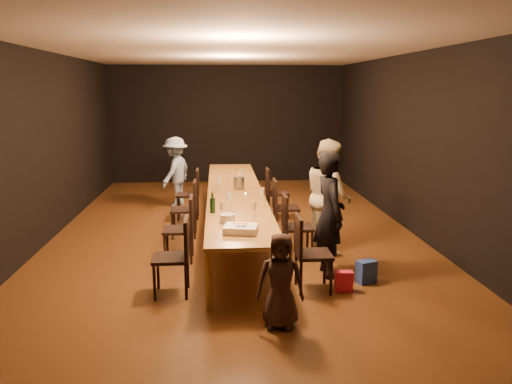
{
  "coord_description": "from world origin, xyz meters",
  "views": [
    {
      "loc": [
        -0.29,
        -8.04,
        2.4
      ],
      "look_at": [
        0.24,
        -1.3,
        1.0
      ],
      "focal_mm": 35.0,
      "sensor_mm": 36.0,
      "label": 1
    }
  ],
  "objects": [
    {
      "name": "ground",
      "position": [
        0.0,
        0.0,
        0.0
      ],
      "size": [
        10.0,
        10.0,
        0.0
      ],
      "primitive_type": "plane",
      "color": "#442611",
      "rests_on": "ground"
    },
    {
      "name": "room_shell",
      "position": [
        0.0,
        0.0,
        2.08
      ],
      "size": [
        6.04,
        10.04,
        3.02
      ],
      "color": "black",
      "rests_on": "ground"
    },
    {
      "name": "table",
      "position": [
        0.0,
        0.0,
        0.7
      ],
      "size": [
        0.9,
        6.0,
        0.75
      ],
      "color": "olive",
      "rests_on": "ground"
    },
    {
      "name": "chair_right_0",
      "position": [
        0.85,
        -2.4,
        0.47
      ],
      "size": [
        0.42,
        0.42,
        0.93
      ],
      "primitive_type": null,
      "rotation": [
        0.0,
        0.0,
        -1.57
      ],
      "color": "black",
      "rests_on": "ground"
    },
    {
      "name": "chair_right_1",
      "position": [
        0.85,
        -1.2,
        0.47
      ],
      "size": [
        0.42,
        0.42,
        0.93
      ],
      "primitive_type": null,
      "rotation": [
        0.0,
        0.0,
        -1.57
      ],
      "color": "black",
      "rests_on": "ground"
    },
    {
      "name": "chair_right_2",
      "position": [
        0.85,
        0.0,
        0.47
      ],
      "size": [
        0.42,
        0.42,
        0.93
      ],
      "primitive_type": null,
      "rotation": [
        0.0,
        0.0,
        -1.57
      ],
      "color": "black",
      "rests_on": "ground"
    },
    {
      "name": "chair_right_3",
      "position": [
        0.85,
        1.2,
        0.47
      ],
      "size": [
        0.42,
        0.42,
        0.93
      ],
      "primitive_type": null,
      "rotation": [
        0.0,
        0.0,
        -1.57
      ],
      "color": "black",
      "rests_on": "ground"
    },
    {
      "name": "chair_left_0",
      "position": [
        -0.85,
        -2.4,
        0.47
      ],
      "size": [
        0.42,
        0.42,
        0.93
      ],
      "primitive_type": null,
      "rotation": [
        0.0,
        0.0,
        1.57
      ],
      "color": "black",
      "rests_on": "ground"
    },
    {
      "name": "chair_left_1",
      "position": [
        -0.85,
        -1.2,
        0.47
      ],
      "size": [
        0.42,
        0.42,
        0.93
      ],
      "primitive_type": null,
      "rotation": [
        0.0,
        0.0,
        1.57
      ],
      "color": "black",
      "rests_on": "ground"
    },
    {
      "name": "chair_left_2",
      "position": [
        -0.85,
        0.0,
        0.47
      ],
      "size": [
        0.42,
        0.42,
        0.93
      ],
      "primitive_type": null,
      "rotation": [
        0.0,
        0.0,
        1.57
      ],
      "color": "black",
      "rests_on": "ground"
    },
    {
      "name": "chair_left_3",
      "position": [
        -0.85,
        1.2,
        0.47
      ],
      "size": [
        0.42,
        0.42,
        0.93
      ],
      "primitive_type": null,
      "rotation": [
        0.0,
        0.0,
        1.57
      ],
      "color": "black",
      "rests_on": "ground"
    },
    {
      "name": "woman_birthday",
      "position": [
        1.15,
        -1.9,
        0.81
      ],
      "size": [
        0.46,
        0.64,
        1.63
      ],
      "primitive_type": "imported",
      "rotation": [
        0.0,
        0.0,
        1.69
      ],
      "color": "black",
      "rests_on": "ground"
    },
    {
      "name": "woman_tan",
      "position": [
        1.37,
        -0.85,
        0.84
      ],
      "size": [
        0.75,
        0.9,
        1.68
      ],
      "primitive_type": "imported",
      "rotation": [
        0.0,
        0.0,
        1.72
      ],
      "color": "beige",
      "rests_on": "ground"
    },
    {
      "name": "man_blue",
      "position": [
        -1.15,
        2.27,
        0.72
      ],
      "size": [
        0.86,
        1.06,
        1.44
      ],
      "primitive_type": "imported",
      "rotation": [
        0.0,
        0.0,
        -1.99
      ],
      "color": "#7F9FC4",
      "rests_on": "ground"
    },
    {
      "name": "child",
      "position": [
        0.33,
        -3.31,
        0.5
      ],
      "size": [
        0.53,
        0.4,
        0.99
      ],
      "primitive_type": "imported",
      "rotation": [
        0.0,
        0.0,
        -0.19
      ],
      "color": "#38251F",
      "rests_on": "ground"
    },
    {
      "name": "gift_bag_red",
      "position": [
        1.21,
        -2.48,
        0.13
      ],
      "size": [
        0.22,
        0.13,
        0.25
      ],
      "primitive_type": "cube",
      "rotation": [
        0.0,
        0.0,
        -0.06
      ],
      "color": "#DC2148",
      "rests_on": "ground"
    },
    {
      "name": "gift_bag_blue",
      "position": [
        1.56,
        -2.23,
        0.14
      ],
      "size": [
        0.27,
        0.23,
        0.29
      ],
      "primitive_type": "cube",
      "rotation": [
        0.0,
        0.0,
        0.36
      ],
      "color": "#284AAF",
      "rests_on": "ground"
    },
    {
      "name": "birthday_cake",
      "position": [
        -0.03,
        -2.42,
        0.79
      ],
      "size": [
        0.44,
        0.38,
        0.09
      ],
      "rotation": [
        0.0,
        0.0,
        -0.2
      ],
      "color": "white",
      "rests_on": "table"
    },
    {
      "name": "plate_stack",
      "position": [
        -0.17,
        -1.96,
        0.8
      ],
      "size": [
        0.24,
        0.24,
        0.11
      ],
      "primitive_type": "cylinder",
      "rotation": [
        0.0,
        0.0,
        -0.24
      ],
      "color": "white",
      "rests_on": "table"
    },
    {
      "name": "champagne_bottle",
      "position": [
        -0.36,
        -1.44,
        0.9
      ],
      "size": [
        0.09,
        0.09,
        0.3
      ],
      "primitive_type": null,
      "rotation": [
        0.0,
        0.0,
        0.29
      ],
      "color": "black",
      "rests_on": "table"
    },
    {
      "name": "ice_bucket",
      "position": [
        0.07,
        0.22,
        0.85
      ],
      "size": [
        0.24,
        0.24,
        0.2
      ],
      "primitive_type": "cylinder",
      "rotation": [
        0.0,
        0.0,
        0.38
      ],
      "color": "#A3A3A7",
      "rests_on": "table"
    },
    {
      "name": "wineglass_0",
      "position": [
        -0.23,
        -1.65,
        0.85
      ],
      "size": [
        0.06,
        0.06,
        0.21
      ],
      "primitive_type": null,
      "color": "beige",
      "rests_on": "table"
    },
    {
      "name": "wineglass_1",
      "position": [
        0.18,
        -1.71,
        0.85
      ],
      "size": [
        0.06,
        0.06,
        0.21
      ],
      "primitive_type": null,
      "color": "beige",
      "rests_on": "table"
    },
    {
      "name": "wineglass_2",
      "position": [
        -0.12,
        -1.16,
        0.85
      ],
      "size": [
        0.06,
        0.06,
        0.21
      ],
      "primitive_type": null,
      "color": "silver",
      "rests_on": "table"
    },
    {
      "name": "wineglass_3",
      "position": [
        0.38,
        -0.8,
        0.85
      ],
      "size": [
        0.06,
        0.06,
        0.21
      ],
      "primitive_type": null,
      "color": "beige",
      "rests_on": "table"
    },
    {
      "name": "wineglass_4",
      "position": [
        -0.27,
        0.16,
        0.85
      ],
      "size": [
        0.06,
        0.06,
        0.21
      ],
      "primitive_type": null,
      "color": "silver",
      "rests_on": "table"
    },
    {
      "name": "wineglass_5",
      "position": [
        0.15,
        0.94,
        0.85
      ],
      "size": [
        0.06,
        0.06,
        0.21
      ],
      "primitive_type": null,
      "color": "silver",
      "rests_on": "table"
    },
    {
      "name": "tealight_near",
      "position": [
        0.15,
        -2.19,
        0.77
      ],
      "size": [
        0.05,
        0.05,
        0.03
      ],
      "primitive_type": "cylinder",
      "color": "#B2B7B2",
      "rests_on": "table"
    },
    {
      "name": "tealight_mid",
      "position": [
        0.15,
        -0.35,
        0.77
      ],
      "size": [
        0.05,
        0.05,
        0.03
      ],
      "primitive_type": "cylinder",
      "color": "#B2B7B2",
      "rests_on": "table"
    },
    {
      "name": "tealight_far",
      "position": [
        0.15,
        1.51,
        0.77
      ],
      "size": [
        0.05,
        0.05,
        0.03
      ],
      "primitive_type": "cylinder",
      "color": "#B2B7B2",
      "rests_on": "table"
    }
  ]
}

